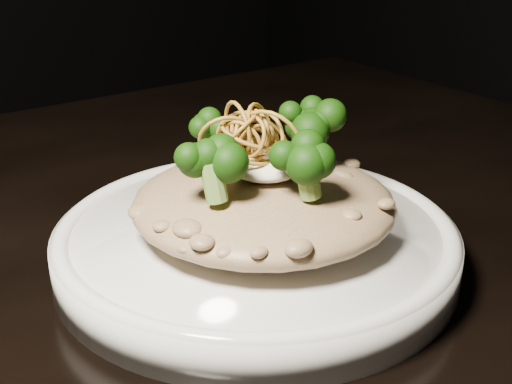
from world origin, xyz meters
TOP-DOWN VIEW (x-y plane):
  - table at (0.00, 0.00)m, footprint 1.10×0.80m
  - plate at (0.07, -0.06)m, footprint 0.27×0.27m
  - risotto at (0.07, -0.07)m, footprint 0.18×0.18m
  - broccoli at (0.07, -0.07)m, footprint 0.13×0.13m
  - cheese at (0.07, -0.07)m, footprint 0.05×0.05m
  - shallots at (0.06, -0.06)m, footprint 0.05×0.05m

SIDE VIEW (x-z plane):
  - table at x=0.00m, z-range 0.29..1.04m
  - plate at x=0.07m, z-range 0.75..0.78m
  - risotto at x=0.07m, z-range 0.78..0.82m
  - cheese at x=0.07m, z-range 0.82..0.83m
  - broccoli at x=0.07m, z-range 0.82..0.87m
  - shallots at x=0.06m, z-range 0.83..0.87m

